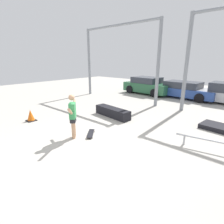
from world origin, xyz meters
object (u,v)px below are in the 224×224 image
object	(u,v)px
skateboard	(91,133)
parked_car_green	(148,86)
traffic_cone	(31,115)
parked_car_blue	(184,90)
grind_box	(112,112)
skateboarder	(73,114)

from	to	relation	value
skateboard	parked_car_green	bearing A→B (deg)	156.84
parked_car_green	traffic_cone	size ratio (longest dim) A/B	7.67
parked_car_blue	traffic_cone	xyz separation A→B (m)	(-3.49, -10.00, -0.34)
grind_box	traffic_cone	size ratio (longest dim) A/B	3.91
skateboard	parked_car_green	distance (m)	9.38
skateboarder	skateboard	size ratio (longest dim) A/B	2.12
parked_car_blue	skateboard	bearing A→B (deg)	-86.62
skateboarder	skateboard	xyz separation A→B (m)	(0.29, 0.56, -0.83)
skateboard	parked_car_blue	distance (m)	9.26
skateboarder	grind_box	world-z (taller)	skateboarder
skateboarder	parked_car_green	bearing A→B (deg)	149.43
skateboard	traffic_cone	size ratio (longest dim) A/B	1.42
parked_car_green	traffic_cone	world-z (taller)	parked_car_green
parked_car_blue	traffic_cone	bearing A→B (deg)	-104.82
parked_car_blue	grind_box	bearing A→B (deg)	-94.06
skateboarder	parked_car_blue	world-z (taller)	skateboarder
skateboarder	grind_box	distance (m)	2.96
skateboard	parked_car_blue	xyz separation A→B (m)	(0.17, 9.24, 0.53)
skateboarder	parked_car_green	distance (m)	9.82
traffic_cone	grind_box	bearing A→B (deg)	50.97
parked_car_blue	traffic_cone	size ratio (longest dim) A/B	8.54
skateboard	skateboarder	bearing A→B (deg)	-67.87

